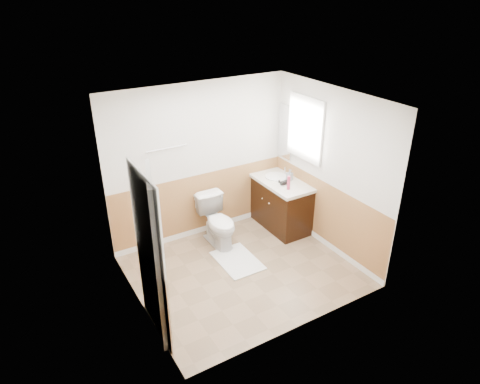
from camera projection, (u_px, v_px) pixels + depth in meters
floor at (243, 271)px, 6.23m from camera, size 3.00×3.00×0.00m
ceiling at (244, 101)px, 5.12m from camera, size 3.00×3.00×0.00m
wall_back at (200, 162)px, 6.68m from camera, size 3.00×0.00×3.00m
wall_front at (305, 240)px, 4.68m from camera, size 3.00×0.00×3.00m
wall_left at (133, 224)px, 4.99m from camera, size 0.00×3.00×3.00m
wall_right at (329, 171)px, 6.37m from camera, size 0.00×3.00×3.00m
wainscot_back at (202, 205)px, 7.00m from camera, size 3.00×0.00×3.00m
wainscot_front at (300, 294)px, 5.02m from camera, size 3.00×0.00×3.00m
wainscot_left at (141, 276)px, 5.33m from camera, size 0.00×2.60×2.60m
wainscot_right at (324, 215)px, 6.69m from camera, size 0.00×2.60×2.60m
toilet at (218, 222)px, 6.73m from camera, size 0.45×0.78×0.79m
bath_mat at (237, 261)px, 6.45m from camera, size 0.56×0.80×0.02m
vanity_cabinet at (280, 205)px, 7.22m from camera, size 0.55×1.10×0.80m
vanity_knob_left at (269, 203)px, 6.94m from camera, size 0.03×0.03×0.03m
vanity_knob_right at (262, 199)px, 7.09m from camera, size 0.03×0.03×0.03m
countertop at (281, 182)px, 7.03m from camera, size 0.60×1.15×0.05m
sink_basin at (276, 177)px, 7.13m from camera, size 0.36×0.36×0.02m
faucet at (285, 171)px, 7.19m from camera, size 0.02×0.02×0.14m
lotion_bottle at (289, 183)px, 6.68m from camera, size 0.05×0.05×0.22m
soap_dispenser at (290, 175)px, 6.99m from camera, size 0.10×0.10×0.19m
hair_dryer_body at (285, 183)px, 6.87m from camera, size 0.14×0.07×0.07m
hair_dryer_handle at (279, 182)px, 6.94m from camera, size 0.03×0.03×0.07m
mirror_panel at (285, 132)px, 7.07m from camera, size 0.02×0.35×0.90m
window_frame at (305, 128)px, 6.58m from camera, size 0.04×0.80×1.00m
window_glass at (306, 128)px, 6.59m from camera, size 0.01×0.70×0.90m
door at (157, 257)px, 4.79m from camera, size 0.29×0.78×2.04m
door_frame at (150, 258)px, 4.75m from camera, size 0.02×0.92×2.10m
door_knob at (152, 246)px, 5.10m from camera, size 0.06×0.06×0.06m
towel_bar at (166, 148)px, 6.23m from camera, size 0.62×0.02×0.02m
tp_holder_bar at (198, 197)px, 6.82m from camera, size 0.14×0.02×0.02m
tp_roll at (198, 197)px, 6.82m from camera, size 0.10×0.11×0.11m
tp_sheet at (198, 203)px, 6.87m from camera, size 0.10×0.01×0.16m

